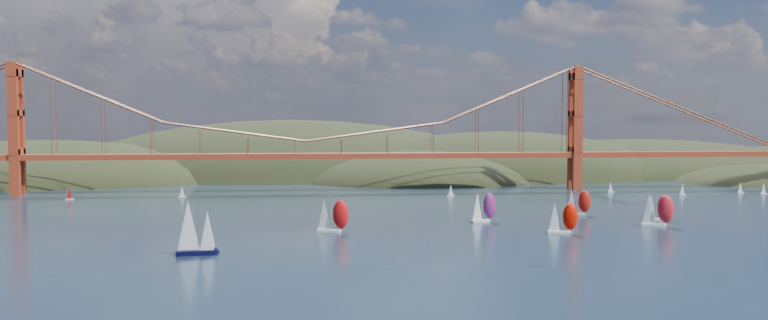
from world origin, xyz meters
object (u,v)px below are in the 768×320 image
Objects in this scene: racer_2 at (657,209)px; racer_3 at (578,202)px; racer_4 at (657,207)px; racer_1 at (562,217)px; sloop_navy at (194,228)px; racer_rwb at (483,207)px; racer_0 at (332,215)px.

racer_2 is 1.13× the size of racer_3.
racer_4 is at bearing -21.63° from racer_3.
racer_1 is 1.02× the size of racer_3.
sloop_navy is at bearing -153.99° from racer_4.
racer_4 is at bearing -22.74° from racer_rwb.
racer_0 is 49.49m from racer_rwb.
racer_3 is 0.92× the size of racer_rwb.
racer_1 is 34.20m from racer_2.
racer_0 is at bearing 177.65° from racer_rwb.
sloop_navy reaches higher than racer_2.
racer_3 is at bearing 70.38° from racer_1.
racer_0 reaches higher than racer_1.
racer_3 is at bearing 131.39° from racer_2.
racer_1 is 45.22m from racer_4.
racer_3 reaches higher than racer_4.
racer_rwb is (79.83, 47.65, -1.45)m from sloop_navy.
sloop_navy is 1.52× the size of racer_3.
racer_3 is at bearing 33.36° from racer_0.
racer_1 is 0.94× the size of racer_rwb.
racer_2 is (32.52, 10.59, 0.49)m from racer_1.
sloop_navy is 142.56m from racer_4.
racer_rwb is (-48.77, 14.09, -0.20)m from racer_2.
racer_rwb is (-54.99, 1.37, 0.61)m from racer_4.
racer_rwb is at bearing -144.65° from racer_3.
racer_2 is 50.76m from racer_rwb.
racer_2 is at bearing -109.03° from racer_4.
racer_0 is 0.98× the size of racer_2.
sloop_navy is at bearing -137.53° from racer_3.
sloop_navy is at bearing -170.48° from racer_rwb.
racer_3 is (81.70, 29.37, -0.49)m from racer_0.
sloop_navy is 98.80m from racer_1.
racer_rwb is (-34.89, -13.29, 0.39)m from racer_3.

